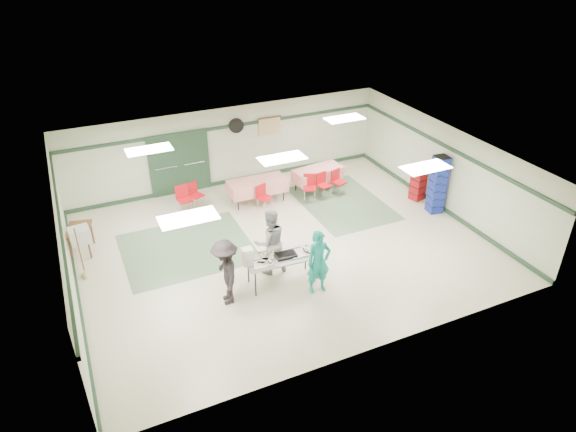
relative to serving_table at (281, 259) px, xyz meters
name	(u,v)px	position (x,y,z in m)	size (l,w,h in m)	color
floor	(283,245)	(0.71, 1.53, -0.71)	(11.00, 11.00, 0.00)	beige
ceiling	(282,157)	(0.71, 1.53, 1.99)	(11.00, 11.00, 0.00)	white
wall_back	(228,146)	(0.71, 6.03, 0.64)	(11.00, 11.00, 0.00)	beige
wall_front	(374,301)	(0.71, -2.97, 0.64)	(11.00, 11.00, 0.00)	beige
wall_left	(65,251)	(-4.79, 1.53, 0.64)	(9.00, 9.00, 0.00)	beige
wall_right	(445,168)	(6.21, 1.53, 0.64)	(9.00, 9.00, 0.00)	beige
trim_back	(227,127)	(0.71, 6.00, 1.34)	(11.00, 0.06, 0.10)	#203A26
baseboard_back	(231,181)	(0.71, 6.00, -0.65)	(11.00, 0.06, 0.12)	#203A26
trim_left	(60,224)	(-4.76, 1.53, 1.34)	(9.00, 0.06, 0.10)	#203A26
baseboard_left	(78,294)	(-4.76, 1.53, -0.65)	(9.00, 0.06, 0.12)	#203A26
trim_right	(448,147)	(6.18, 1.53, 1.34)	(9.00, 0.06, 0.10)	#203A26
baseboard_right	(438,205)	(6.18, 1.53, -0.65)	(9.00, 0.06, 0.12)	#203A26
green_patch_a	(187,248)	(-1.79, 2.53, -0.71)	(3.50, 3.00, 0.01)	#5A7A59
green_patch_b	(342,203)	(3.51, 3.03, -0.71)	(2.50, 3.50, 0.01)	#5A7A59
double_door_left	(165,166)	(-1.49, 5.97, 0.34)	(0.90, 0.06, 2.10)	#979A97
double_door_right	(194,161)	(-0.54, 5.97, 0.34)	(0.90, 0.06, 2.10)	#979A97
door_frame	(180,164)	(-1.02, 5.95, 0.34)	(2.00, 0.03, 2.15)	#203A26
wall_fan	(236,126)	(1.01, 5.97, 1.34)	(0.50, 0.50, 0.10)	black
scroll_banner	(270,126)	(2.21, 5.97, 1.14)	(0.80, 0.02, 0.60)	#D0B282
serving_table	(281,259)	(0.00, 0.00, 0.00)	(1.84, 0.83, 0.76)	#A3A39E
sheet_tray_right	(300,253)	(0.50, -0.03, 0.06)	(0.60, 0.46, 0.02)	silver
sheet_tray_mid	(272,255)	(-0.17, 0.16, 0.06)	(0.59, 0.45, 0.02)	silver
sheet_tray_left	(263,264)	(-0.53, -0.09, 0.06)	(0.54, 0.41, 0.02)	silver
baking_pan	(286,255)	(0.11, -0.02, 0.09)	(0.52, 0.33, 0.08)	black
foam_box_stack	(248,257)	(-0.86, 0.05, 0.27)	(0.25, 0.23, 0.46)	white
volunteer_teal	(319,262)	(0.68, -0.67, 0.12)	(0.61, 0.40, 1.68)	teal
volunteer_grey	(270,242)	(-0.07, 0.56, 0.18)	(0.87, 0.68, 1.79)	gray
volunteer_dark	(226,272)	(-1.49, -0.15, 0.14)	(1.10, 0.63, 1.70)	black
dining_table_a	(318,173)	(3.26, 4.29, -0.15)	(1.78, 0.97, 0.77)	red
dining_table_b	(257,186)	(1.06, 4.29, -0.15)	(1.88, 0.85, 0.77)	red
chair_a	(323,182)	(3.14, 3.72, -0.20)	(0.46, 0.46, 0.85)	red
chair_b	(310,184)	(2.65, 3.72, -0.18)	(0.54, 0.54, 0.88)	red
chair_c	(337,179)	(3.69, 3.72, -0.19)	(0.51, 0.51, 0.85)	red
chair_d	(263,195)	(1.01, 3.72, -0.20)	(0.50, 0.50, 0.84)	red
chair_loose_a	(194,192)	(-0.91, 4.77, -0.20)	(0.52, 0.52, 0.85)	red
chair_loose_b	(183,196)	(-1.30, 4.58, -0.16)	(0.47, 0.47, 0.91)	red
crate_stack_blue_a	(437,190)	(5.86, 1.33, 0.05)	(0.39, 0.39, 1.52)	navy
crate_stack_red	(418,182)	(5.86, 2.26, -0.10)	(0.38, 0.38, 1.23)	#9F110F
crate_stack_blue_b	(438,185)	(5.86, 1.34, 0.22)	(0.41, 0.41, 1.88)	navy
printer_table	(79,232)	(-4.44, 3.56, -0.07)	(0.78, 1.03, 0.74)	brown
office_printer	(80,235)	(-4.44, 2.82, 0.23)	(0.51, 0.44, 0.40)	silver
broom	(80,251)	(-4.52, 2.36, 0.04)	(0.03, 0.03, 1.46)	brown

